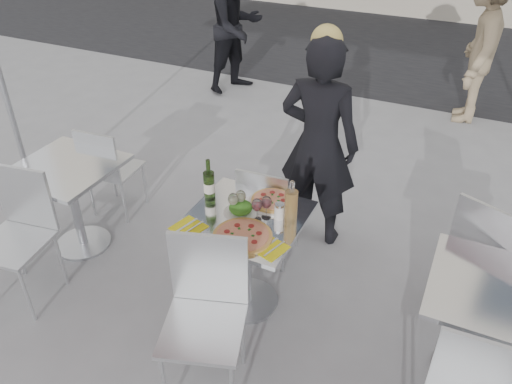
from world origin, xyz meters
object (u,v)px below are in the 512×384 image
at_px(pizza_far, 272,201).
at_px(side_chair_rfar, 489,253).
at_px(chair_near, 206,304).
at_px(napkin_left, 188,227).
at_px(pedestrian_b, 477,44).
at_px(carafe, 291,206).
at_px(wineglass_red_b, 266,203).
at_px(wineglass_red_a, 257,205).
at_px(wineglass_white_b, 241,197).
at_px(chair_far, 266,208).
at_px(wine_bottle, 209,184).
at_px(woman_diner, 319,145).
at_px(side_table_left, 71,189).
at_px(sugar_shaker, 279,211).
at_px(main_table, 246,243).
at_px(napkin_right, 269,248).
at_px(side_table_right, 491,317).
at_px(wineglass_white_a, 233,200).
at_px(side_chair_lnear, 19,225).
at_px(salad_plate, 241,209).
at_px(side_chair_lfar, 107,166).
at_px(pedestrian_a, 237,27).
at_px(pizza_near, 242,236).

bearing_deg(pizza_far, side_chair_rfar, 13.11).
height_order(chair_near, napkin_left, chair_near).
height_order(pedestrian_b, carafe, pedestrian_b).
height_order(side_chair_rfar, wineglass_red_b, side_chair_rfar).
bearing_deg(wineglass_red_a, wineglass_white_b, 162.80).
relative_size(chair_far, wine_bottle, 2.89).
bearing_deg(napkin_left, woman_diner, 85.48).
bearing_deg(woman_diner, chair_far, 65.52).
height_order(side_table_left, sugar_shaker, sugar_shaker).
bearing_deg(wineglass_red_b, main_table, -155.56).
relative_size(carafe, wineglass_red_a, 1.84).
height_order(main_table, napkin_right, napkin_right).
xyz_separation_m(side_table_right, wineglass_white_a, (-1.58, -0.00, 0.32)).
bearing_deg(side_chair_lnear, side_chair_rfar, 11.37).
distance_m(side_table_right, sugar_shaker, 1.33).
xyz_separation_m(side_table_left, wine_bottle, (1.19, 0.09, 0.32)).
relative_size(chair_far, wineglass_red_b, 5.40).
height_order(salad_plate, wine_bottle, wine_bottle).
relative_size(main_table, side_chair_lfar, 0.88).
bearing_deg(wineglass_red_a, side_chair_lnear, -161.16).
bearing_deg(napkin_right, woman_diner, 112.06).
bearing_deg(wineglass_red_a, side_table_left, -179.87).
bearing_deg(side_table_left, main_table, 0.00).
bearing_deg(wineglass_white_b, napkin_right, -39.24).
relative_size(side_chair_rfar, carafe, 3.34).
distance_m(main_table, salad_plate, 0.25).
bearing_deg(napkin_left, pedestrian_a, 127.77).
xyz_separation_m(pizza_near, wine_bottle, (-0.38, 0.28, 0.10)).
bearing_deg(chair_far, pedestrian_b, -111.25).
distance_m(wineglass_white_a, wineglass_white_b, 0.06).
bearing_deg(side_chair_rfar, wine_bottle, 37.14).
bearing_deg(wineglass_red_b, sugar_shaker, 19.71).
relative_size(wine_bottle, wineglass_white_b, 1.87).
bearing_deg(carafe, pedestrian_a, 121.93).
height_order(pedestrian_a, pizza_near, pedestrian_a).
distance_m(chair_near, pedestrian_b, 4.63).
bearing_deg(napkin_left, napkin_right, 18.49).
distance_m(side_chair_lfar, pedestrian_b, 4.30).
relative_size(woman_diner, pedestrian_b, 0.93).
relative_size(pedestrian_b, sugar_shaker, 17.00).
distance_m(side_chair_lnear, sugar_shaker, 1.78).
bearing_deg(napkin_right, side_table_left, -170.52).
bearing_deg(pedestrian_a, side_chair_lfar, -150.36).
bearing_deg(wine_bottle, pedestrian_b, 71.06).
bearing_deg(wineglass_white_a, pizza_near, -50.17).
height_order(main_table, pedestrian_a, pedestrian_a).
bearing_deg(side_table_left, side_table_right, 0.00).
height_order(chair_near, pizza_far, chair_near).
bearing_deg(salad_plate, pedestrian_b, 74.91).
xyz_separation_m(pizza_far, wineglass_red_a, (-0.01, -0.21, 0.09)).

